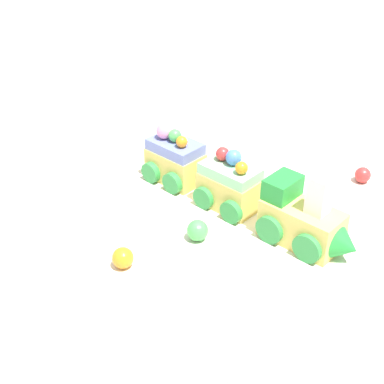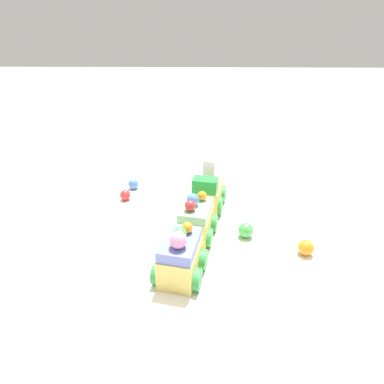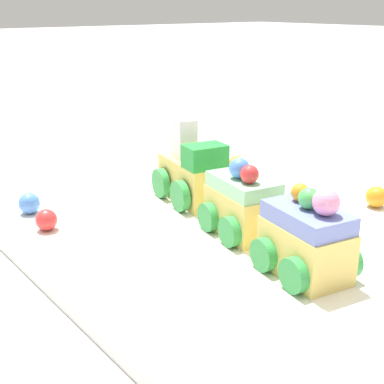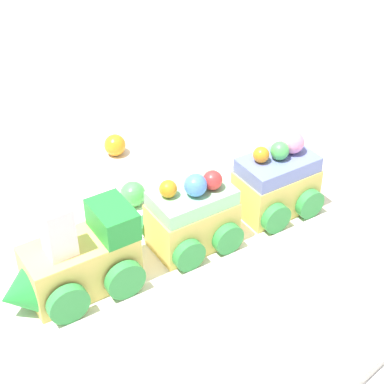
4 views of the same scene
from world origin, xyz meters
name	(u,v)px [view 2 (image 2 of 4)]	position (x,y,z in m)	size (l,w,h in m)	color
ground_plane	(209,236)	(0.00, 0.00, 0.00)	(10.00, 10.00, 0.00)	#B2B2B7
display_board	(209,233)	(0.00, 0.00, 0.01)	(0.78, 0.42, 0.01)	white
cake_train_locomotive	(208,192)	(0.09, 0.00, 0.04)	(0.12, 0.08, 0.09)	#EACC66
cake_car_mint	(196,221)	(-0.02, 0.02, 0.04)	(0.08, 0.07, 0.08)	#EACC66
cake_car_blueberry	(181,257)	(-0.11, 0.04, 0.04)	(0.08, 0.07, 0.08)	#EACC66
gumball_green	(246,230)	(-0.02, -0.06, 0.02)	(0.02, 0.02, 0.02)	#4CBC56
gumball_red	(125,195)	(0.10, 0.17, 0.02)	(0.02, 0.02, 0.02)	red
gumball_blue	(133,184)	(0.16, 0.16, 0.02)	(0.02, 0.02, 0.02)	#4C84E0
gumball_orange	(306,248)	(-0.06, -0.14, 0.02)	(0.02, 0.02, 0.02)	orange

